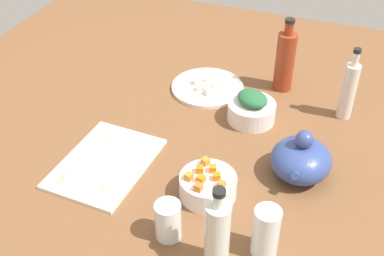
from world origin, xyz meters
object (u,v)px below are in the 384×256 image
bottle_1 (285,60)px  plate_tofu (207,87)px  drinking_glass_0 (168,221)px  bowl_greens (251,112)px  bottle_2 (217,234)px  bottle_0 (349,90)px  cutting_board (106,163)px  bowl_carrots (208,186)px  drinking_glass_1 (266,232)px  teapot (301,159)px

bottle_1 → plate_tofu: bearing=-67.2°
drinking_glass_0 → bowl_greens: bearing=173.9°
bottle_2 → bowl_greens: bearing=-172.3°
bowl_greens → bottle_0: 29.67cm
cutting_board → bowl_greens: bearing=137.7°
cutting_board → bottle_2: bearing=62.7°
bowl_carrots → drinking_glass_1: bearing=55.1°
drinking_glass_1 → bowl_greens: bearing=-161.0°
bottle_2 → drinking_glass_0: (-3.29, -12.82, -4.43)cm
cutting_board → bottle_1: 67.17cm
drinking_glass_1 → bottle_1: bearing=-170.4°
teapot → drinking_glass_0: (31.78, -24.15, -0.37)cm
bowl_greens → bottle_2: bottle_2 is taller
bottle_2 → drinking_glass_0: size_ratio=2.24×
cutting_board → bottle_1: (-55.68, 36.20, 10.05)cm
cutting_board → teapot: teapot is taller
bowl_carrots → bottle_0: bottle_0 is taller
teapot → bottle_1: (-40.60, -13.89, 5.23)cm
plate_tofu → bottle_2: 71.34cm
plate_tofu → bowl_greens: bearing=57.6°
drinking_glass_0 → drinking_glass_1: size_ratio=0.77×
bowl_greens → bottle_1: bearing=167.3°
bowl_greens → bottle_1: (-21.22, 4.80, 7.52)cm
bowl_carrots → bottle_1: (-56.51, 6.20, 7.57)cm
bowl_carrots → drinking_glass_0: size_ratio=1.46×
bowl_carrots → teapot: size_ratio=0.79×
bottle_0 → drinking_glass_0: (63.39, -31.66, -4.72)cm
teapot → bottle_2: (35.06, -11.32, 4.06)cm
bowl_greens → plate_tofu: bearing=-122.4°
bowl_greens → drinking_glass_0: size_ratio=1.47×
bottle_1 → bottle_2: 75.72cm
bowl_carrots → drinking_glass_1: (12.40, 17.81, 3.47)cm
plate_tofu → bottle_1: bearing=112.8°
bottle_2 → drinking_glass_0: bearing=-104.4°
bowl_carrots → drinking_glass_1: 21.98cm
cutting_board → drinking_glass_1: bearing=74.5°
bowl_carrots → bottle_0: size_ratio=0.62×
bottle_0 → bottle_2: 69.28cm
plate_tofu → bottle_0: size_ratio=1.03×
drinking_glass_1 → teapot: bearing=175.4°
cutting_board → bowl_greens: bowl_greens is taller
bowl_greens → drinking_glass_1: size_ratio=1.13×
drinking_glass_0 → drinking_glass_1: 22.18cm
cutting_board → plate_tofu: plate_tofu is taller
teapot → bottle_1: size_ratio=0.73×
plate_tofu → bowl_carrots: size_ratio=1.65×
cutting_board → drinking_glass_0: drinking_glass_0 is taller
bottle_1 → drinking_glass_1: size_ratio=1.93×
bottle_2 → drinking_glass_0: bottle_2 is taller
plate_tofu → bottle_1: bottle_1 is taller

